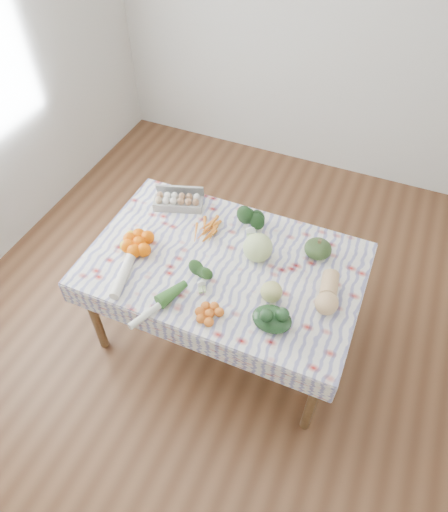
{
  "coord_description": "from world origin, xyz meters",
  "views": [
    {
      "loc": [
        0.72,
        -1.68,
        2.85
      ],
      "look_at": [
        0.0,
        0.0,
        0.82
      ],
      "focal_mm": 32.0,
      "sensor_mm": 36.0,
      "label": 1
    }
  ],
  "objects": [
    {
      "name": "cabbage",
      "position": [
        0.17,
        0.12,
        0.85
      ],
      "size": [
        0.23,
        0.23,
        0.18
      ],
      "primitive_type": "sphere",
      "rotation": [
        0.0,
        0.0,
        -0.36
      ],
      "color": "#C2DB87",
      "rests_on": "tablecloth"
    },
    {
      "name": "grapefruit",
      "position": [
        0.35,
        -0.15,
        0.82
      ],
      "size": [
        0.16,
        0.16,
        0.12
      ],
      "primitive_type": "sphere",
      "rotation": [
        0.0,
        0.0,
        -0.4
      ],
      "color": "#C2C16C",
      "rests_on": "tablecloth"
    },
    {
      "name": "spinach_bag",
      "position": [
        0.41,
        -0.31,
        0.81
      ],
      "size": [
        0.22,
        0.18,
        0.1
      ],
      "primitive_type": "ellipsoid",
      "rotation": [
        0.0,
        0.0,
        -0.01
      ],
      "color": "black",
      "rests_on": "tablecloth"
    },
    {
      "name": "wall_back",
      "position": [
        0.0,
        2.25,
        1.4
      ],
      "size": [
        4.0,
        0.04,
        2.8
      ],
      "primitive_type": "cube",
      "color": "silver",
      "rests_on": "ground"
    },
    {
      "name": "tablecloth",
      "position": [
        0.0,
        0.0,
        0.76
      ],
      "size": [
        1.66,
        1.06,
        0.01
      ],
      "primitive_type": "cube",
      "color": "white",
      "rests_on": "dining_table"
    },
    {
      "name": "orange_cluster",
      "position": [
        -0.53,
        -0.1,
        0.81
      ],
      "size": [
        0.35,
        0.35,
        0.09
      ],
      "primitive_type": "cube",
      "rotation": [
        0.0,
        0.0,
        0.32
      ],
      "color": "#FF6200",
      "rests_on": "tablecloth"
    },
    {
      "name": "kabocha_squash",
      "position": [
        0.5,
        0.28,
        0.82
      ],
      "size": [
        0.19,
        0.19,
        0.11
      ],
      "primitive_type": "ellipsoid",
      "rotation": [
        0.0,
        0.0,
        -0.14
      ],
      "color": "#334D23",
      "rests_on": "tablecloth"
    },
    {
      "name": "egg_carton",
      "position": [
        -0.48,
        0.34,
        0.81
      ],
      "size": [
        0.35,
        0.23,
        0.09
      ],
      "primitive_type": "cube",
      "rotation": [
        0.0,
        0.0,
        0.32
      ],
      "color": "#9C9C97",
      "rests_on": "tablecloth"
    },
    {
      "name": "dining_table",
      "position": [
        0.0,
        0.0,
        0.68
      ],
      "size": [
        1.6,
        1.0,
        0.75
      ],
      "color": "brown",
      "rests_on": "ground"
    },
    {
      "name": "mandarin_cluster",
      "position": [
        0.08,
        -0.39,
        0.79
      ],
      "size": [
        0.23,
        0.23,
        0.06
      ],
      "primitive_type": "cube",
      "rotation": [
        0.0,
        0.0,
        -0.31
      ],
      "color": "orange",
      "rests_on": "tablecloth"
    },
    {
      "name": "kale_bunch",
      "position": [
        0.05,
        0.33,
        0.84
      ],
      "size": [
        0.2,
        0.19,
        0.15
      ],
      "primitive_type": "ellipsoid",
      "rotation": [
        0.0,
        0.0,
        0.3
      ],
      "color": "#173516",
      "rests_on": "tablecloth"
    },
    {
      "name": "leek",
      "position": [
        -0.2,
        -0.46,
        0.78
      ],
      "size": [
        0.19,
        0.38,
        0.04
      ],
      "primitive_type": "cylinder",
      "rotation": [
        1.57,
        0.0,
        -0.39
      ],
      "color": "silver",
      "rests_on": "tablecloth"
    },
    {
      "name": "daikon",
      "position": [
        -0.5,
        -0.31,
        0.79
      ],
      "size": [
        0.15,
        0.41,
        0.06
      ],
      "primitive_type": "cylinder",
      "rotation": [
        1.57,
        0.0,
        0.23
      ],
      "color": "white",
      "rests_on": "tablecloth"
    },
    {
      "name": "broccoli",
      "position": [
        -0.07,
        -0.19,
        0.81
      ],
      "size": [
        0.18,
        0.18,
        0.09
      ],
      "primitive_type": "ellipsoid",
      "rotation": [
        0.0,
        0.0,
        0.64
      ],
      "color": "#254B1D",
      "rests_on": "tablecloth"
    },
    {
      "name": "butternut_squash",
      "position": [
        0.65,
        -0.02,
        0.83
      ],
      "size": [
        0.17,
        0.3,
        0.13
      ],
      "primitive_type": "ellipsoid",
      "rotation": [
        0.0,
        0.0,
        0.13
      ],
      "color": "tan",
      "rests_on": "tablecloth"
    },
    {
      "name": "carrot_bunch",
      "position": [
        -0.2,
        0.19,
        0.78
      ],
      "size": [
        0.22,
        0.2,
        0.04
      ],
      "primitive_type": "cube",
      "rotation": [
        0.0,
        0.0,
        -0.15
      ],
      "color": "orange",
      "rests_on": "tablecloth"
    },
    {
      "name": "ground",
      "position": [
        0.0,
        0.0,
        0.0
      ],
      "size": [
        4.5,
        4.5,
        0.0
      ],
      "primitive_type": "plane",
      "color": "#53311C",
      "rests_on": "ground"
    }
  ]
}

